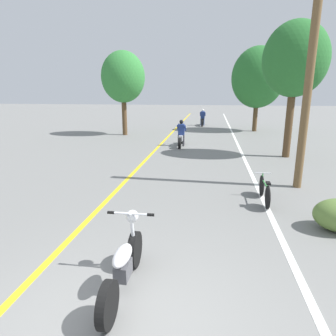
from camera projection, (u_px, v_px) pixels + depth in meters
ground_plane at (117, 332)px, 3.76m from camera, size 120.00×120.00×0.00m
lane_stripe_center at (159, 146)px, 16.24m from camera, size 0.14×48.00×0.01m
lane_stripe_edge at (240, 148)px, 15.65m from camera, size 0.14×48.00×0.01m
utility_pole at (310, 73)px, 8.55m from camera, size 1.10×0.24×6.65m
roadside_tree_right_near at (295, 60)px, 12.62m from camera, size 2.73×2.46×5.79m
roadside_tree_right_far at (258, 78)px, 21.29m from camera, size 3.72×3.35×5.97m
roadside_tree_left at (123, 77)px, 19.47m from camera, size 2.86×2.57×5.44m
motorcycle_foreground at (124, 264)px, 4.47m from camera, size 0.76×2.00×1.07m
motorcycle_rider_lead at (181, 136)px, 16.20m from camera, size 0.50×2.11×1.42m
motorcycle_rider_far at (203, 119)px, 25.67m from camera, size 0.50×2.01×1.41m
bicycle_parked at (265, 190)px, 8.07m from camera, size 0.44×1.58×0.70m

